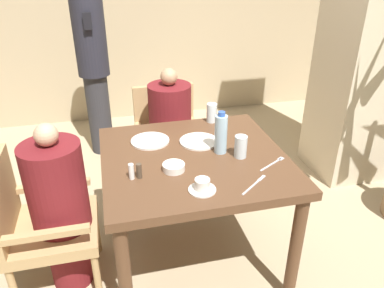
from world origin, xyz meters
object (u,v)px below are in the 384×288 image
Objects in this scene: water_bottle at (221,134)px; chair_far_side at (168,136)px; chair_left_side at (37,222)px; diner_in_left_chair at (61,208)px; plate_main_right at (150,141)px; diner_in_far_chair at (171,135)px; glass_tall_mid at (212,113)px; bowl_small at (174,167)px; plate_main_left at (199,141)px; glass_tall_near at (241,147)px; teacup_with_saucer at (202,186)px; standing_host at (93,62)px.

chair_far_side is at bearing 100.29° from water_bottle.
chair_left_side is 0.81× the size of diner_in_left_chair.
diner_in_left_chair is at bearing -156.81° from plate_main_right.
chair_far_side is at bearing 71.33° from plate_main_right.
diner_in_far_chair is at bearing 102.13° from water_bottle.
diner_in_left_chair is 0.99m from water_bottle.
bowl_small is at bearing -123.57° from glass_tall_mid.
plate_main_left is 1.97× the size of bowl_small.
glass_tall_near is (0.25, -0.96, 0.37)m from chair_far_side.
plate_main_right is at bearing -113.14° from diner_in_far_chair.
chair_far_side is (0.90, 0.88, 0.00)m from chair_left_side.
chair_left_side is 3.40× the size of water_bottle.
plate_main_right is 0.93× the size of water_bottle.
teacup_with_saucer reaches higher than bowl_small.
standing_host is 1.93m from glass_tall_near.
chair_far_side is 3.64× the size of plate_main_right.
plate_main_left is 1.84× the size of glass_tall_mid.
standing_host is 1.49m from plate_main_right.
chair_far_side is 6.68× the size of glass_tall_mid.
standing_host reaches higher than plate_main_right.
bowl_small is 0.93× the size of glass_tall_near.
teacup_with_saucer is 0.42m from water_bottle.
bowl_small is at bearing 114.15° from teacup_with_saucer.
standing_host is 1.65m from plate_main_left.
chair_left_side is at bearing -170.78° from plate_main_left.
diner_in_far_chair reaches higher than bowl_small.
diner_in_left_chair reaches higher than chair_left_side.
diner_in_left_chair is at bearing 154.30° from teacup_with_saucer.
diner_in_left_chair is at bearing -179.46° from water_bottle.
teacup_with_saucer is at bearing -92.12° from chair_far_side.
diner_in_far_chair reaches higher than glass_tall_mid.
water_bottle is at bearing -79.71° from chair_far_side.
diner_in_far_chair is 0.90m from glass_tall_near.
teacup_with_saucer is 1.07× the size of glass_tall_near.
teacup_with_saucer is (0.72, -0.35, 0.26)m from diner_in_left_chair.
chair_far_side is 1.07m from bowl_small.
water_bottle reaches higher than glass_tall_mid.
chair_far_side is at bearing 117.65° from glass_tall_mid.
chair_left_side is 1.03m from plate_main_left.
diner_in_left_chair is at bearing 175.96° from glass_tall_near.
diner_in_left_chair is 1.13m from glass_tall_mid.
diner_in_far_chair is (-0.00, -0.14, 0.08)m from chair_far_side.
plate_main_left is (0.07, -0.73, 0.31)m from chair_far_side.
water_bottle is at bearing -58.93° from plate_main_left.
chair_far_side is 0.62m from glass_tall_mid.
chair_left_side is 0.79m from plate_main_right.
chair_far_side is 0.80× the size of diner_in_far_chair.
diner_in_far_chair is 4.56× the size of plate_main_left.
glass_tall_near is at bearing 42.77° from teacup_with_saucer.
bowl_small is (0.76, -0.13, 0.32)m from chair_left_side.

